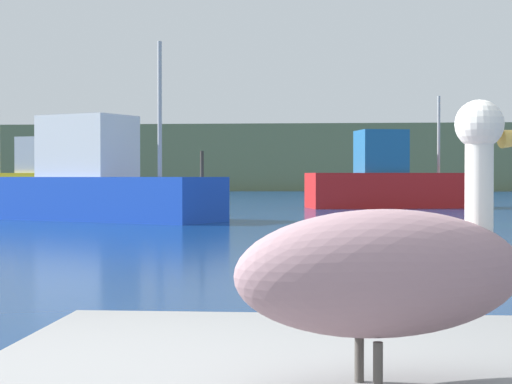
% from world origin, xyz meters
% --- Properties ---
extents(hillside_backdrop, '(140.00, 11.58, 5.79)m').
position_xyz_m(hillside_backdrop, '(0.00, 79.53, 2.89)').
color(hillside_backdrop, '#6B7A51').
rests_on(hillside_backdrop, ground).
extents(pelican, '(1.28, 0.73, 0.90)m').
position_xyz_m(pelican, '(1.05, -0.17, 0.98)').
color(pelican, gray).
rests_on(pelican, pier_dock).
extents(fishing_boat_yellow, '(6.20, 3.15, 4.02)m').
position_xyz_m(fishing_boat_yellow, '(-11.18, 33.38, 1.05)').
color(fishing_boat_yellow, yellow).
rests_on(fishing_boat_yellow, ground).
extents(fishing_boat_red, '(6.94, 3.60, 4.51)m').
position_xyz_m(fishing_boat_red, '(3.19, 33.38, 1.04)').
color(fishing_boat_red, red).
rests_on(fishing_boat_red, ground).
extents(fishing_boat_blue, '(7.99, 5.37, 5.00)m').
position_xyz_m(fishing_boat_blue, '(-6.00, 22.62, 1.02)').
color(fishing_boat_blue, blue).
rests_on(fishing_boat_blue, ground).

